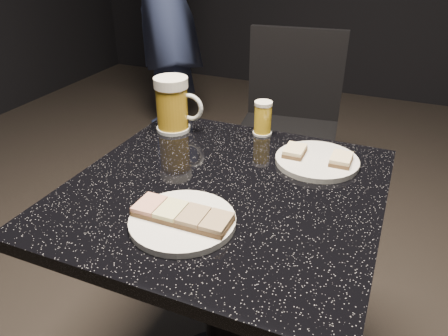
{
  "coord_description": "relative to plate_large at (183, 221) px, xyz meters",
  "views": [
    {
      "loc": [
        0.34,
        -0.79,
        1.27
      ],
      "look_at": [
        0.0,
        0.0,
        0.8
      ],
      "focal_mm": 35.0,
      "sensor_mm": 36.0,
      "label": 1
    }
  ],
  "objects": [
    {
      "name": "plate_small",
      "position": [
        0.19,
        0.36,
        0.0
      ],
      "size": [
        0.21,
        0.21,
        0.01
      ],
      "primitive_type": "cylinder",
      "color": "silver",
      "rests_on": "table"
    },
    {
      "name": "chair",
      "position": [
        -0.1,
        1.2,
        -0.25
      ],
      "size": [
        0.48,
        0.48,
        0.89
      ],
      "color": "black",
      "rests_on": "floor"
    },
    {
      "name": "canapes_on_plate_small",
      "position": [
        0.19,
        0.36,
        0.02
      ],
      "size": [
        0.17,
        0.07,
        0.02
      ],
      "color": "#4C3521",
      "rests_on": "plate_small"
    },
    {
      "name": "plate_large",
      "position": [
        0.0,
        0.0,
        0.0
      ],
      "size": [
        0.22,
        0.22,
        0.01
      ],
      "primitive_type": "cylinder",
      "color": "white",
      "rests_on": "table"
    },
    {
      "name": "table",
      "position": [
        0.02,
        0.16,
        -0.25
      ],
      "size": [
        0.7,
        0.7,
        0.75
      ],
      "color": "black",
      "rests_on": "floor"
    },
    {
      "name": "canapes_on_plate_large",
      "position": [
        -0.0,
        0.0,
        0.02
      ],
      "size": [
        0.2,
        0.07,
        0.02
      ],
      "color": "#4C3521",
      "rests_on": "plate_large"
    },
    {
      "name": "beer_mug",
      "position": [
        -0.24,
        0.4,
        0.07
      ],
      "size": [
        0.14,
        0.1,
        0.16
      ],
      "color": "silver",
      "rests_on": "table"
    },
    {
      "name": "beer_tumbler",
      "position": [
        0.01,
        0.48,
        0.04
      ],
      "size": [
        0.05,
        0.05,
        0.1
      ],
      "color": "silver",
      "rests_on": "table"
    }
  ]
}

